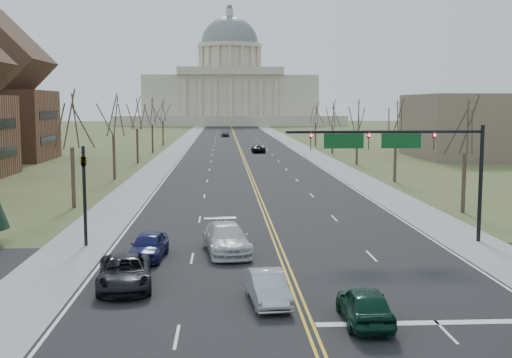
{
  "coord_description": "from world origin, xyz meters",
  "views": [
    {
      "loc": [
        -3.29,
        -24.68,
        8.46
      ],
      "look_at": [
        -0.85,
        21.87,
        3.0
      ],
      "focal_mm": 45.0,
      "sensor_mm": 36.0,
      "label": 1
    }
  ],
  "objects": [
    {
      "name": "tree_l_1",
      "position": [
        -15.5,
        48.0,
        6.94
      ],
      "size": [
        3.96,
        3.96,
        9.0
      ],
      "color": "#382F21",
      "rests_on": "ground"
    },
    {
      "name": "car_far_nb",
      "position": [
        2.95,
        87.22,
        0.7
      ],
      "size": [
        2.35,
        4.98,
        1.37
      ],
      "primitive_type": "imported",
      "rotation": [
        0.0,
        0.0,
        3.16
      ],
      "color": "black",
      "rests_on": "road"
    },
    {
      "name": "tree_r_2",
      "position": [
        15.5,
        64.0,
        6.55
      ],
      "size": [
        3.74,
        3.74,
        8.5
      ],
      "color": "#382F21",
      "rests_on": "ground"
    },
    {
      "name": "car_sb_outer_lead",
      "position": [
        -7.85,
        4.47,
        0.74
      ],
      "size": [
        3.05,
        5.48,
        1.45
      ],
      "primitive_type": "imported",
      "rotation": [
        0.0,
        0.0,
        0.13
      ],
      "color": "black",
      "rests_on": "road"
    },
    {
      "name": "tree_l_2",
      "position": [
        -15.5,
        68.0,
        6.94
      ],
      "size": [
        3.96,
        3.96,
        9.0
      ],
      "color": "#382F21",
      "rests_on": "ground"
    },
    {
      "name": "tree_l_0",
      "position": [
        -15.5,
        28.0,
        6.94
      ],
      "size": [
        3.96,
        3.96,
        9.0
      ],
      "color": "#382F21",
      "rests_on": "ground"
    },
    {
      "name": "tree_l_4",
      "position": [
        -15.5,
        108.0,
        6.94
      ],
      "size": [
        3.96,
        3.96,
        9.0
      ],
      "color": "#382F21",
      "rests_on": "ground"
    },
    {
      "name": "road",
      "position": [
        0.0,
        110.0,
        0.01
      ],
      "size": [
        20.0,
        380.0,
        0.01
      ],
      "primitive_type": "cube",
      "color": "black",
      "rests_on": "ground"
    },
    {
      "name": "ground",
      "position": [
        0.0,
        0.0,
        0.0
      ],
      "size": [
        600.0,
        600.0,
        0.0
      ],
      "primitive_type": "plane",
      "color": "#4E5229",
      "rests_on": "ground"
    },
    {
      "name": "car_sb_inner_second",
      "position": [
        -3.09,
        11.16,
        0.84
      ],
      "size": [
        3.08,
        6.0,
        1.67
      ],
      "primitive_type": "imported",
      "rotation": [
        0.0,
        0.0,
        0.13
      ],
      "color": "silver",
      "rests_on": "road"
    },
    {
      "name": "car_far_sb",
      "position": [
        -2.56,
        142.22,
        0.84
      ],
      "size": [
        2.22,
        4.98,
        1.66
      ],
      "primitive_type": "imported",
      "rotation": [
        0.0,
        0.0,
        -0.05
      ],
      "color": "#494C50",
      "rests_on": "road"
    },
    {
      "name": "tree_r_3",
      "position": [
        15.5,
        84.0,
        6.55
      ],
      "size": [
        3.74,
        3.74,
        8.5
      ],
      "color": "#382F21",
      "rests_on": "ground"
    },
    {
      "name": "bldg_right_mass",
      "position": [
        40.0,
        76.0,
        5.0
      ],
      "size": [
        25.0,
        20.0,
        10.0
      ],
      "primitive_type": "cube",
      "color": "#6D5F4E",
      "rests_on": "ground"
    },
    {
      "name": "tree_l_3",
      "position": [
        -15.5,
        88.0,
        6.94
      ],
      "size": [
        3.96,
        3.96,
        9.0
      ],
      "color": "#382F21",
      "rests_on": "ground"
    },
    {
      "name": "edge_line_right",
      "position": [
        9.8,
        110.0,
        0.01
      ],
      "size": [
        0.15,
        380.0,
        0.01
      ],
      "primitive_type": "cube",
      "color": "silver",
      "rests_on": "road"
    },
    {
      "name": "tree_r_0",
      "position": [
        15.5,
        24.0,
        6.55
      ],
      "size": [
        3.74,
        3.74,
        8.5
      ],
      "color": "#382F21",
      "rests_on": "ground"
    },
    {
      "name": "cross_road",
      "position": [
        0.0,
        6.0,
        0.01
      ],
      "size": [
        120.0,
        14.0,
        0.01
      ],
      "primitive_type": "cube",
      "color": "black",
      "rests_on": "ground"
    },
    {
      "name": "car_sb_outer_second",
      "position": [
        -7.36,
        9.97,
        0.75
      ],
      "size": [
        2.12,
        4.47,
        1.48
      ],
      "primitive_type": "imported",
      "rotation": [
        0.0,
        0.0,
        -0.09
      ],
      "color": "#161A4D",
      "rests_on": "road"
    },
    {
      "name": "car_nb_inner_lead",
      "position": [
        2.17,
        -0.89,
        0.74
      ],
      "size": [
        1.78,
        4.32,
        1.46
      ],
      "primitive_type": "imported",
      "rotation": [
        0.0,
        0.0,
        3.13
      ],
      "color": "#0B3021",
      "rests_on": "road"
    },
    {
      "name": "sidewalk_left",
      "position": [
        -12.0,
        110.0,
        0.01
      ],
      "size": [
        4.0,
        380.0,
        0.03
      ],
      "primitive_type": "cube",
      "color": "gray",
      "rests_on": "ground"
    },
    {
      "name": "center_line",
      "position": [
        0.0,
        110.0,
        0.01
      ],
      "size": [
        0.42,
        380.0,
        0.01
      ],
      "primitive_type": "cube",
      "color": "gold",
      "rests_on": "road"
    },
    {
      "name": "capitol",
      "position": [
        0.0,
        249.91,
        14.2
      ],
      "size": [
        90.0,
        60.0,
        50.0
      ],
      "color": "beige",
      "rests_on": "ground"
    },
    {
      "name": "stop_bar",
      "position": [
        5.0,
        -1.0,
        0.01
      ],
      "size": [
        9.5,
        0.5,
        0.01
      ],
      "primitive_type": "cube",
      "color": "silver",
      "rests_on": "road"
    },
    {
      "name": "car_sb_inner_lead",
      "position": [
        -1.4,
        1.81,
        0.69
      ],
      "size": [
        1.87,
        4.26,
        1.36
      ],
      "primitive_type": "imported",
      "rotation": [
        0.0,
        0.0,
        0.11
      ],
      "color": "#AFB1B8",
      "rests_on": "road"
    },
    {
      "name": "signal_left",
      "position": [
        -11.5,
        13.5,
        3.71
      ],
      "size": [
        0.32,
        0.36,
        6.0
      ],
      "color": "black",
      "rests_on": "ground"
    },
    {
      "name": "sidewalk_right",
      "position": [
        12.0,
        110.0,
        0.01
      ],
      "size": [
        4.0,
        380.0,
        0.03
      ],
      "primitive_type": "cube",
      "color": "gray",
      "rests_on": "ground"
    },
    {
      "name": "signal_mast",
      "position": [
        7.45,
        13.5,
        5.76
      ],
      "size": [
        12.12,
        0.44,
        7.2
      ],
      "color": "black",
      "rests_on": "ground"
    },
    {
      "name": "edge_line_left",
      "position": [
        -9.8,
        110.0,
        0.01
      ],
      "size": [
        0.15,
        380.0,
        0.01
      ],
      "primitive_type": "cube",
      "color": "silver",
      "rests_on": "road"
    },
    {
      "name": "tree_r_4",
      "position": [
        15.5,
        104.0,
        6.55
      ],
      "size": [
        3.74,
        3.74,
        8.5
      ],
      "color": "#382F21",
      "rests_on": "ground"
    },
    {
      "name": "tree_r_1",
      "position": [
        15.5,
        44.0,
        6.55
      ],
      "size": [
        3.74,
        3.74,
        8.5
      ],
      "color": "#382F21",
      "rests_on": "ground"
    }
  ]
}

